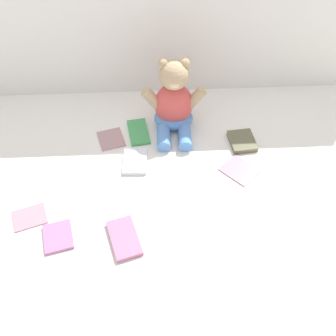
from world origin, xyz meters
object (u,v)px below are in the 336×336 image
book_case_3 (124,238)px  book_case_6 (29,217)px  book_case_4 (138,132)px  book_case_7 (242,141)px  book_case_1 (135,161)px  book_case_5 (240,170)px  book_case_0 (58,237)px  book_case_2 (111,139)px  teddy_bear (174,104)px

book_case_3 → book_case_6: book_case_3 is taller
book_case_4 → book_case_7: book_case_7 is taller
book_case_1 → book_case_5: (0.36, -0.05, -0.00)m
book_case_6 → book_case_7: (0.72, 0.29, 0.01)m
book_case_4 → book_case_3: bearing=-103.9°
book_case_6 → book_case_7: book_case_7 is taller
book_case_5 → book_case_0: bearing=-21.6°
book_case_6 → book_case_7: bearing=93.5°
book_case_1 → book_case_2: bearing=129.3°
book_case_1 → book_case_6: bearing=-144.3°
book_case_3 → book_case_7: bearing=25.9°
book_case_1 → book_case_2: 0.15m
book_case_0 → book_case_5: (0.59, 0.24, -0.00)m
book_case_1 → book_case_6: size_ratio=1.16×
book_case_2 → book_case_5: size_ratio=0.90×
book_case_0 → book_case_2: size_ratio=1.00×
book_case_3 → book_case_6: 0.31m
book_case_1 → book_case_2: (-0.09, 0.12, -0.00)m
teddy_bear → book_case_0: bearing=-126.4°
teddy_bear → book_case_7: (0.25, -0.11, -0.10)m
book_case_6 → book_case_2: bearing=126.0°
book_case_1 → book_case_4: size_ratio=0.87×
book_case_1 → book_case_3: bearing=-93.1°
book_case_4 → teddy_bear: bearing=6.5°
book_case_2 → book_case_3: bearing=-97.6°
book_case_1 → book_case_6: 0.39m
book_case_4 → book_case_6: bearing=-141.7°
book_case_1 → book_case_5: size_ratio=1.05×
book_case_7 → book_case_5: bearing=70.6°
book_case_0 → book_case_1: (0.23, 0.29, 0.00)m
book_case_0 → book_case_3: 0.20m
book_case_2 → book_case_6: same height
book_case_1 → book_case_3: size_ratio=0.85×
book_case_2 → book_case_4: (0.10, 0.03, 0.00)m
book_case_3 → book_case_5: bearing=16.6°
book_case_5 → book_case_2: bearing=-64.7°
book_case_0 → book_case_4: book_case_0 is taller
teddy_bear → book_case_4: size_ratio=2.11×
teddy_bear → book_case_4: teddy_bear is taller
book_case_3 → book_case_4: bearing=68.3°
teddy_bear → book_case_3: size_ratio=2.07×
book_case_2 → book_case_6: (-0.24, -0.34, -0.00)m
book_case_4 → book_case_0: bearing=-127.3°
teddy_bear → book_case_0: 0.62m
book_case_1 → book_case_4: bearing=88.0°
book_case_2 → teddy_bear: bearing=0.0°
book_case_0 → book_case_6: bearing=-51.6°
book_case_5 → book_case_7: (0.03, 0.13, 0.01)m
book_case_1 → book_case_4: (0.01, 0.15, -0.00)m
book_case_0 → book_case_2: bearing=-122.5°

